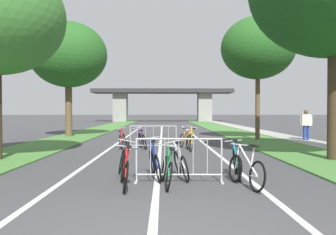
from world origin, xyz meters
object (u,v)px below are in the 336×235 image
at_px(crowd_barrier_second, 153,138).
at_px(bicycle_teal_8, 236,163).
at_px(crowd_barrier_nearest, 179,161).
at_px(bicycle_red_0, 122,140).
at_px(bicycle_orange_1, 185,140).
at_px(bicycle_silver_2, 181,164).
at_px(pedestrian_with_backpack, 306,122).
at_px(bicycle_green_5, 167,170).
at_px(bicycle_white_6, 246,170).
at_px(bicycle_black_3, 123,162).
at_px(pedestrian_strolling, 306,122).
at_px(tree_right_maple_mid, 258,48).
at_px(bicycle_red_10, 125,170).
at_px(bicycle_purple_9, 142,140).
at_px(bicycle_yellow_7, 190,141).
at_px(bicycle_blue_4, 155,164).
at_px(tree_left_pine_near, 68,55).

height_order(crowd_barrier_second, bicycle_teal_8, crowd_barrier_second).
height_order(crowd_barrier_nearest, bicycle_red_0, crowd_barrier_nearest).
distance_m(bicycle_orange_1, bicycle_silver_2, 7.00).
bearing_deg(bicycle_silver_2, pedestrian_with_backpack, 45.61).
relative_size(crowd_barrier_second, bicycle_red_0, 1.21).
xyz_separation_m(bicycle_green_5, bicycle_white_6, (1.76, -0.12, 0.00)).
bearing_deg(bicycle_black_3, pedestrian_strolling, -140.49).
height_order(tree_right_maple_mid, crowd_barrier_second, tree_right_maple_mid).
relative_size(bicycle_red_10, pedestrian_with_backpack, 0.99).
xyz_separation_m(tree_right_maple_mid, bicycle_purple_9, (-6.44, -4.42, -4.96)).
xyz_separation_m(bicycle_black_3, pedestrian_strolling, (9.07, 10.57, 0.68)).
bearing_deg(bicycle_silver_2, bicycle_purple_9, 92.84).
bearing_deg(bicycle_silver_2, bicycle_red_0, 99.64).
bearing_deg(bicycle_white_6, pedestrian_with_backpack, 48.07).
relative_size(bicycle_red_0, pedestrian_strolling, 0.98).
bearing_deg(tree_right_maple_mid, bicycle_yellow_7, -129.42).
bearing_deg(pedestrian_strolling, bicycle_yellow_7, 47.62).
relative_size(bicycle_black_3, bicycle_blue_4, 1.07).
bearing_deg(bicycle_purple_9, bicycle_silver_2, -92.46).
bearing_deg(bicycle_teal_8, bicycle_blue_4, -169.60).
bearing_deg(bicycle_orange_1, bicycle_purple_9, -11.41).
distance_m(crowd_barrier_second, bicycle_blue_4, 6.57).
xyz_separation_m(tree_left_pine_near, bicycle_black_3, (5.16, -13.79, -4.94)).
bearing_deg(bicycle_orange_1, bicycle_white_6, 82.81).
bearing_deg(bicycle_black_3, bicycle_white_6, 148.95).
bearing_deg(bicycle_yellow_7, bicycle_black_3, -113.33).
xyz_separation_m(tree_right_maple_mid, bicycle_red_0, (-7.33, -4.38, -4.97)).
distance_m(bicycle_white_6, bicycle_purple_9, 8.38).
bearing_deg(bicycle_red_10, bicycle_orange_1, 68.31).
bearing_deg(bicycle_purple_9, bicycle_green_5, -96.26).
height_order(bicycle_green_5, bicycle_white_6, bicycle_white_6).
distance_m(bicycle_teal_8, pedestrian_with_backpack, 12.01).
distance_m(tree_left_pine_near, bicycle_green_5, 16.80).
distance_m(bicycle_black_3, bicycle_purple_9, 6.79).
height_order(bicycle_black_3, pedestrian_with_backpack, pedestrian_with_backpack).
relative_size(bicycle_blue_4, pedestrian_with_backpack, 0.94).
bearing_deg(pedestrian_with_backpack, tree_left_pine_near, 177.57).
distance_m(bicycle_blue_4, pedestrian_with_backpack, 13.27).
bearing_deg(bicycle_red_0, crowd_barrier_second, -15.55).
distance_m(bicycle_blue_4, bicycle_teal_8, 2.07).
height_order(bicycle_blue_4, pedestrian_strolling, pedestrian_strolling).
xyz_separation_m(bicycle_green_5, pedestrian_strolling, (7.97, 11.56, 0.70)).
relative_size(tree_left_pine_near, bicycle_teal_8, 4.55).
relative_size(tree_right_maple_mid, bicycle_blue_4, 4.30).
bearing_deg(bicycle_yellow_7, bicycle_teal_8, -86.62).
xyz_separation_m(tree_left_pine_near, bicycle_silver_2, (6.61, -13.91, -4.96)).
bearing_deg(bicycle_red_10, bicycle_silver_2, 29.58).
distance_m(crowd_barrier_nearest, bicycle_yellow_7, 6.58).
xyz_separation_m(crowd_barrier_nearest, bicycle_teal_8, (1.48, 0.53, -0.14)).
bearing_deg(bicycle_yellow_7, bicycle_purple_9, 155.01).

